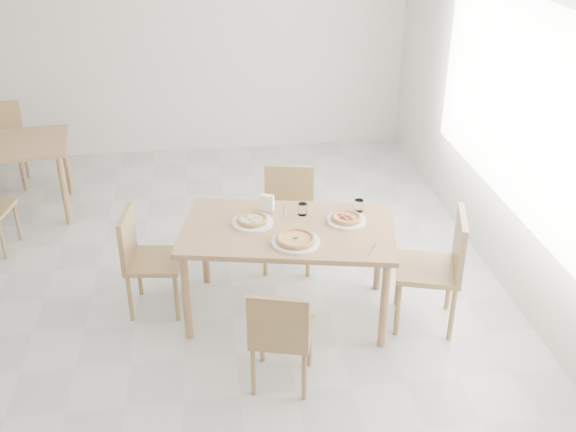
{
  "coord_description": "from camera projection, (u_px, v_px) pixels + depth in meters",
  "views": [
    {
      "loc": [
        0.64,
        -4.26,
        3.14
      ],
      "look_at": [
        1.18,
        0.03,
        0.85
      ],
      "focal_mm": 42.0,
      "sensor_mm": 36.0,
      "label": 1
    }
  ],
  "objects": [
    {
      "name": "room",
      "position": [
        522.0,
        108.0,
        5.02
      ],
      "size": [
        7.28,
        7.0,
        7.0
      ],
      "color": "silver",
      "rests_on": "ground"
    },
    {
      "name": "main_table",
      "position": [
        288.0,
        237.0,
        4.98
      ],
      "size": [
        1.7,
        1.17,
        0.75
      ],
      "rotation": [
        0.0,
        0.0,
        -0.2
      ],
      "color": "tan",
      "rests_on": "ground"
    },
    {
      "name": "chair_south",
      "position": [
        280.0,
        332.0,
        4.32
      ],
      "size": [
        0.48,
        0.48,
        0.79
      ],
      "rotation": [
        0.0,
        0.0,
        2.88
      ],
      "color": "#A68553",
      "rests_on": "ground"
    },
    {
      "name": "chair_north",
      "position": [
        288.0,
        210.0,
        5.75
      ],
      "size": [
        0.49,
        0.49,
        0.85
      ],
      "rotation": [
        0.0,
        0.0,
        -0.19
      ],
      "color": "#A68553",
      "rests_on": "ground"
    },
    {
      "name": "chair_west",
      "position": [
        144.0,
        254.0,
        5.12
      ],
      "size": [
        0.46,
        0.46,
        0.84
      ],
      "rotation": [
        0.0,
        0.0,
        1.45
      ],
      "color": "#A68553",
      "rests_on": "ground"
    },
    {
      "name": "chair_east",
      "position": [
        440.0,
        262.0,
        4.92
      ],
      "size": [
        0.57,
        0.57,
        0.92
      ],
      "rotation": [
        0.0,
        0.0,
        -1.86
      ],
      "color": "#A68553",
      "rests_on": "ground"
    },
    {
      "name": "plate_margherita",
      "position": [
        296.0,
        242.0,
        4.74
      ],
      "size": [
        0.34,
        0.34,
        0.02
      ],
      "primitive_type": "cylinder",
      "color": "white",
      "rests_on": "main_table"
    },
    {
      "name": "plate_mushroom",
      "position": [
        253.0,
        222.0,
        4.99
      ],
      "size": [
        0.31,
        0.31,
        0.02
      ],
      "primitive_type": "cylinder",
      "color": "white",
      "rests_on": "main_table"
    },
    {
      "name": "plate_pepperoni",
      "position": [
        346.0,
        220.0,
        5.02
      ],
      "size": [
        0.29,
        0.29,
        0.02
      ],
      "primitive_type": "cylinder",
      "color": "white",
      "rests_on": "main_table"
    },
    {
      "name": "pizza_margherita",
      "position": [
        296.0,
        239.0,
        4.73
      ],
      "size": [
        0.34,
        0.34,
        0.03
      ],
      "rotation": [
        0.0,
        0.0,
        -0.21
      ],
      "color": "tan",
      "rests_on": "plate_margherita"
    },
    {
      "name": "pizza_mushroom",
      "position": [
        252.0,
        220.0,
        4.98
      ],
      "size": [
        0.31,
        0.31,
        0.03
      ],
      "rotation": [
        0.0,
        0.0,
        -0.38
      ],
      "color": "tan",
      "rests_on": "plate_mushroom"
    },
    {
      "name": "pizza_pepperoni",
      "position": [
        347.0,
        218.0,
        5.01
      ],
      "size": [
        0.26,
        0.26,
        0.03
      ],
      "rotation": [
        0.0,
        0.0,
        -0.15
      ],
      "color": "tan",
      "rests_on": "plate_pepperoni"
    },
    {
      "name": "tumbler_a",
      "position": [
        302.0,
        209.0,
        5.1
      ],
      "size": [
        0.07,
        0.07,
        0.09
      ],
      "primitive_type": "cylinder",
      "color": "white",
      "rests_on": "main_table"
    },
    {
      "name": "tumbler_b",
      "position": [
        359.0,
        206.0,
        5.15
      ],
      "size": [
        0.07,
        0.07,
        0.09
      ],
      "primitive_type": "cylinder",
      "color": "white",
      "rests_on": "main_table"
    },
    {
      "name": "napkin_holder",
      "position": [
        267.0,
        203.0,
        5.14
      ],
      "size": [
        0.13,
        0.1,
        0.14
      ],
      "rotation": [
        0.0,
        0.0,
        -0.39
      ],
      "color": "silver",
      "rests_on": "main_table"
    },
    {
      "name": "fork_a",
      "position": [
        372.0,
        250.0,
        4.65
      ],
      "size": [
        0.11,
        0.17,
        0.01
      ],
      "primitive_type": "cube",
      "rotation": [
        0.0,
        0.0,
        -0.53
      ],
      "color": "silver",
      "rests_on": "main_table"
    },
    {
      "name": "fork_b",
      "position": [
        285.0,
        211.0,
        5.17
      ],
      "size": [
        0.04,
        0.19,
        0.01
      ],
      "primitive_type": "cube",
      "rotation": [
        0.0,
        0.0,
        -0.11
      ],
      "color": "silver",
      "rests_on": "main_table"
    },
    {
      "name": "chair_back_n",
      "position": [
        2.0,
        139.0,
        7.18
      ],
      "size": [
        0.48,
        0.48,
        0.88
      ],
      "rotation": [
        0.0,
        0.0,
        0.11
      ],
      "color": "#A68553",
      "rests_on": "ground"
    }
  ]
}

